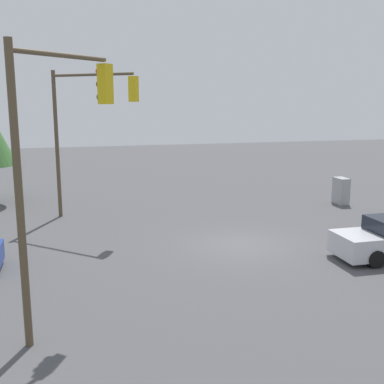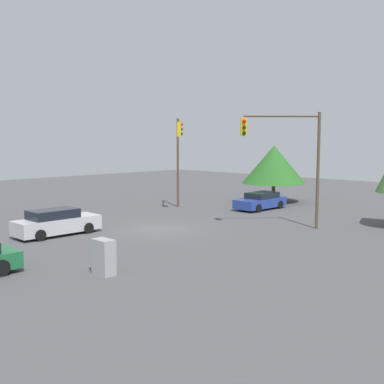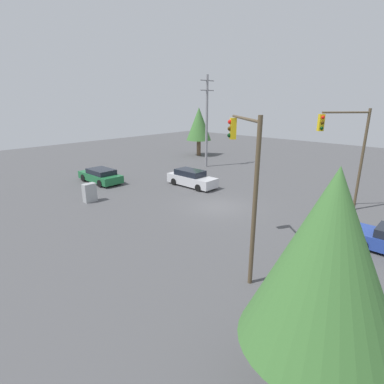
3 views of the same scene
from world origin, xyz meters
TOP-DOWN VIEW (x-y plane):
  - ground_plane at (0.00, 0.00)m, footprint 80.00×80.00m
  - sedan_blue at (0.65, -10.92)m, footprint 1.90×4.46m
  - sedan_silver at (2.71, 5.10)m, footprint 1.84×4.74m
  - traffic_signal_main at (5.13, -6.58)m, footprint 2.68×2.43m
  - traffic_signal_cross at (-5.34, -5.54)m, footprint 3.30×3.59m
  - electrical_cabinet at (-5.68, 7.81)m, footprint 0.93×0.55m
  - tree_corner at (2.44, -15.11)m, footprint 5.32×5.32m

SIDE VIEW (x-z plane):
  - ground_plane at x=0.00m, z-range 0.00..0.00m
  - sedan_blue at x=0.65m, z-range -0.02..1.26m
  - sedan_silver at x=2.71m, z-range -0.03..1.43m
  - electrical_cabinet at x=-5.68m, z-range 0.00..1.41m
  - tree_corner at x=2.44m, z-range 0.79..5.57m
  - traffic_signal_main at x=5.13m, z-range 1.21..8.10m
  - traffic_signal_cross at x=-5.34m, z-range 1.29..8.17m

